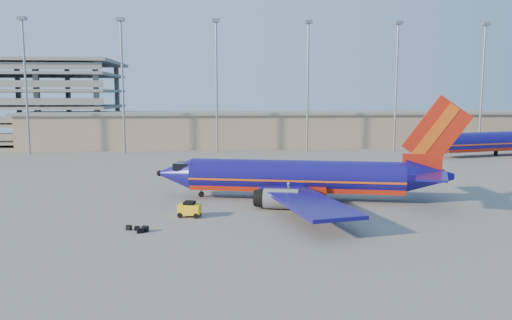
# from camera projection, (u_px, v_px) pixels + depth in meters

# --- Properties ---
(ground) EXTENTS (220.00, 220.00, 0.00)m
(ground) POSITION_uv_depth(u_px,v_px,m) (258.00, 193.00, 64.80)
(ground) COLOR slate
(ground) RESTS_ON ground
(terminal_building) EXTENTS (122.00, 16.00, 8.50)m
(terminal_building) POSITION_uv_depth(u_px,v_px,m) (278.00, 129.00, 122.36)
(terminal_building) COLOR gray
(terminal_building) RESTS_ON ground
(parking_garage) EXTENTS (62.00, 32.00, 21.40)m
(parking_garage) POSITION_uv_depth(u_px,v_px,m) (0.00, 98.00, 131.37)
(parking_garage) COLOR slate
(parking_garage) RESTS_ON ground
(light_mast_row) EXTENTS (101.60, 1.60, 28.65)m
(light_mast_row) POSITION_uv_depth(u_px,v_px,m) (263.00, 72.00, 108.38)
(light_mast_row) COLOR gray
(light_mast_row) RESTS_ON ground
(aircraft_main) EXTENTS (36.84, 35.05, 12.63)m
(aircraft_main) POSITION_uv_depth(u_px,v_px,m) (303.00, 178.00, 59.95)
(aircraft_main) COLOR navy
(aircraft_main) RESTS_ON ground
(aircraft_second) EXTENTS (38.18, 17.45, 13.14)m
(aircraft_second) POSITION_uv_depth(u_px,v_px,m) (500.00, 141.00, 103.95)
(aircraft_second) COLOR navy
(aircraft_second) RESTS_ON ground
(baggage_tug) EXTENTS (2.54, 1.87, 1.64)m
(baggage_tug) POSITION_uv_depth(u_px,v_px,m) (190.00, 209.00, 51.78)
(baggage_tug) COLOR yellow
(baggage_tug) RESTS_ON ground
(luggage_pile) EXTENTS (2.23, 1.65, 0.54)m
(luggage_pile) POSITION_uv_depth(u_px,v_px,m) (139.00, 229.00, 46.36)
(luggage_pile) COLOR black
(luggage_pile) RESTS_ON ground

